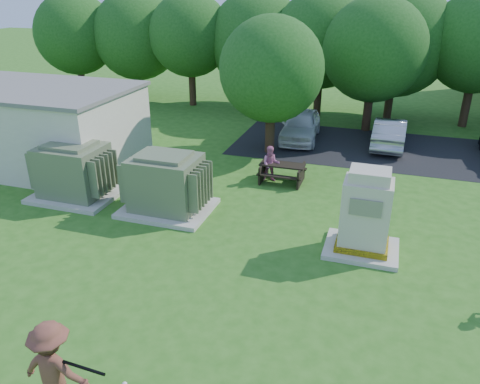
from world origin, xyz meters
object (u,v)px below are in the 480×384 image
(transformer_left, at_px, (74,172))
(transformer_right, at_px, (166,185))
(picnic_table, at_px, (282,171))
(batter, at_px, (54,369))
(generator_cabinet, at_px, (365,217))
(car_silver_a, at_px, (390,132))
(car_white, at_px, (301,125))
(person_at_picnic, at_px, (271,164))

(transformer_left, relative_size, transformer_right, 1.00)
(picnic_table, height_order, batter, batter)
(transformer_left, distance_m, batter, 9.83)
(transformer_left, distance_m, transformer_right, 3.70)
(transformer_left, distance_m, generator_cabinet, 10.35)
(transformer_left, height_order, batter, transformer_left)
(transformer_left, height_order, picnic_table, transformer_left)
(transformer_right, height_order, car_silver_a, transformer_right)
(picnic_table, bearing_deg, transformer_left, -151.66)
(transformer_left, bearing_deg, car_white, 55.21)
(generator_cabinet, distance_m, picnic_table, 5.61)
(picnic_table, xyz_separation_m, person_at_picnic, (-0.45, -0.06, 0.26))
(transformer_left, relative_size, batter, 1.53)
(transformer_left, relative_size, picnic_table, 1.72)
(person_at_picnic, bearing_deg, generator_cabinet, -63.93)
(car_silver_a, bearing_deg, person_at_picnic, 55.43)
(transformer_right, xyz_separation_m, generator_cabinet, (6.62, -0.67, 0.16))
(picnic_table, height_order, car_white, car_white)
(picnic_table, relative_size, car_white, 0.40)
(person_at_picnic, height_order, car_white, car_white)
(transformer_right, xyz_separation_m, car_white, (2.78, 9.32, -0.23))
(car_silver_a, bearing_deg, batter, 74.98)
(transformer_right, height_order, person_at_picnic, transformer_right)
(transformer_left, height_order, person_at_picnic, transformer_left)
(generator_cabinet, xyz_separation_m, car_silver_a, (0.42, 10.26, -0.44))
(batter, bearing_deg, person_at_picnic, -98.17)
(batter, bearing_deg, car_white, -96.91)
(batter, bearing_deg, picnic_table, -100.31)
(batter, xyz_separation_m, car_white, (0.97, 17.47, -0.24))
(transformer_left, distance_m, car_white, 11.36)
(generator_cabinet, relative_size, car_white, 0.60)
(transformer_right, bearing_deg, generator_cabinet, -5.79)
(picnic_table, xyz_separation_m, car_silver_a, (3.86, 5.88, 0.22))
(person_at_picnic, bearing_deg, transformer_left, -166.39)
(generator_cabinet, bearing_deg, transformer_right, 174.21)
(generator_cabinet, bearing_deg, picnic_table, 128.19)
(generator_cabinet, xyz_separation_m, car_white, (-3.84, 10.00, -0.39))
(generator_cabinet, xyz_separation_m, person_at_picnic, (-3.90, 4.32, -0.41))
(transformer_right, distance_m, car_silver_a, 11.90)
(transformer_left, bearing_deg, batter, -55.90)
(transformer_left, bearing_deg, person_at_picnic, 29.59)
(transformer_left, relative_size, generator_cabinet, 1.16)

